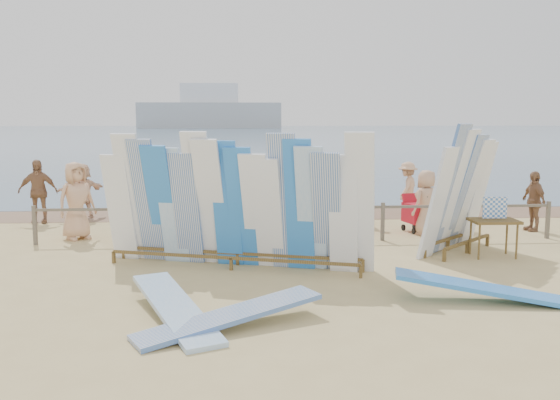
{
  "coord_description": "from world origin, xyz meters",
  "views": [
    {
      "loc": [
        -1.24,
        -10.54,
        2.83
      ],
      "look_at": [
        -0.44,
        2.62,
        1.03
      ],
      "focal_mm": 38.0,
      "sensor_mm": 36.0,
      "label": 1
    }
  ],
  "objects": [
    {
      "name": "side_surfboard_rack",
      "position": [
        3.33,
        1.69,
        1.23
      ],
      "size": [
        2.16,
        2.09,
        2.75
      ],
      "rotation": [
        0.0,
        0.0,
        0.76
      ],
      "color": "brown",
      "rests_on": "ground"
    },
    {
      "name": "beachgoer_8",
      "position": [
        4.17,
        4.24,
        0.76
      ],
      "size": [
        0.56,
        0.81,
        1.53
      ],
      "primitive_type": "imported",
      "rotation": [
        0.0,
        0.0,
        4.41
      ],
      "color": "beige",
      "rests_on": "ground"
    },
    {
      "name": "beachgoer_10",
      "position": [
        6.12,
        3.98,
        0.77
      ],
      "size": [
        0.49,
        0.94,
        1.53
      ],
      "primitive_type": "imported",
      "rotation": [
        0.0,
        0.0,
        4.83
      ],
      "color": "#8C6042",
      "rests_on": "ground"
    },
    {
      "name": "stroller",
      "position": [
        3.05,
        3.98,
        0.38
      ],
      "size": [
        0.63,
        0.79,
        0.96
      ],
      "rotation": [
        0.0,
        0.0,
        0.24
      ],
      "color": "red",
      "rests_on": "ground"
    },
    {
      "name": "beachgoer_extra_1",
      "position": [
        -6.89,
        5.91,
        0.88
      ],
      "size": [
        1.07,
        0.56,
        1.75
      ],
      "primitive_type": "imported",
      "rotation": [
        0.0,
        0.0,
        0.12
      ],
      "color": "#8C6042",
      "rests_on": "ground"
    },
    {
      "name": "ocean",
      "position": [
        0.0,
        128.0,
        0.0
      ],
      "size": [
        320.0,
        240.0,
        0.02
      ],
      "primitive_type": "cube",
      "color": "#47637F",
      "rests_on": "ground"
    },
    {
      "name": "flat_board_d",
      "position": [
        2.47,
        -1.77,
        0.0
      ],
      "size": [
        2.74,
        1.14,
        0.43
      ],
      "primitive_type": "cube",
      "rotation": [
        0.14,
        0.0,
        1.35
      ],
      "color": "blue",
      "rests_on": "ground"
    },
    {
      "name": "distant_ship",
      "position": [
        -12.0,
        180.0,
        5.31
      ],
      "size": [
        45.0,
        8.0,
        14.0
      ],
      "color": "#999EA3",
      "rests_on": "ocean"
    },
    {
      "name": "beachgoer_4",
      "position": [
        -1.26,
        3.97,
        0.84
      ],
      "size": [
        0.99,
        0.45,
        1.68
      ],
      "primitive_type": "imported",
      "rotation": [
        0.0,
        0.0,
        0.02
      ],
      "color": "#8C6042",
      "rests_on": "ground"
    },
    {
      "name": "wet_sand_strip",
      "position": [
        0.0,
        7.2,
        0.0
      ],
      "size": [
        40.0,
        2.6,
        0.01
      ],
      "primitive_type": "cube",
      "color": "#805F48",
      "rests_on": "ground"
    },
    {
      "name": "beachgoer_6",
      "position": [
        3.21,
        3.6,
        0.8
      ],
      "size": [
        0.86,
        0.75,
        1.61
      ],
      "primitive_type": "imported",
      "rotation": [
        0.0,
        0.0,
        3.73
      ],
      "color": "tan",
      "rests_on": "ground"
    },
    {
      "name": "beachgoer_5",
      "position": [
        -0.16,
        6.3,
        0.76
      ],
      "size": [
        1.24,
        1.39,
        1.53
      ],
      "primitive_type": "imported",
      "rotation": [
        0.0,
        0.0,
        0.9
      ],
      "color": "beige",
      "rests_on": "ground"
    },
    {
      "name": "beachgoer_7",
      "position": [
        1.9,
        4.96,
        0.79
      ],
      "size": [
        0.59,
        0.65,
        1.58
      ],
      "primitive_type": "imported",
      "rotation": [
        0.0,
        0.0,
        5.31
      ],
      "color": "#8C6042",
      "rests_on": "ground"
    },
    {
      "name": "beachgoer_9",
      "position": [
        3.63,
        6.78,
        0.79
      ],
      "size": [
        0.89,
        1.09,
        1.58
      ],
      "primitive_type": "imported",
      "rotation": [
        0.0,
        0.0,
        4.16
      ],
      "color": "tan",
      "rests_on": "ground"
    },
    {
      "name": "beachgoer_3",
      "position": [
        0.29,
        6.11,
        0.79
      ],
      "size": [
        0.62,
        1.08,
        1.58
      ],
      "primitive_type": "imported",
      "rotation": [
        0.0,
        0.0,
        1.36
      ],
      "color": "tan",
      "rests_on": "ground"
    },
    {
      "name": "fence",
      "position": [
        0.0,
        3.0,
        0.63
      ],
      "size": [
        12.08,
        0.08,
        0.9
      ],
      "color": "#675D4E",
      "rests_on": "ground"
    },
    {
      "name": "beachgoer_11",
      "position": [
        -5.86,
        6.64,
        0.79
      ],
      "size": [
        1.34,
        1.41,
        1.58
      ],
      "primitive_type": "imported",
      "rotation": [
        0.0,
        0.0,
        3.98
      ],
      "color": "beige",
      "rests_on": "ground"
    },
    {
      "name": "beach_chair_left",
      "position": [
        -0.49,
        4.13,
        0.25
      ],
      "size": [
        0.74,
        0.75,
        0.84
      ],
      "rotation": [
        0.0,
        0.0,
        -0.54
      ],
      "color": "red",
      "rests_on": "ground"
    },
    {
      "name": "beach_chair_right",
      "position": [
        1.2,
        3.81,
        0.27
      ],
      "size": [
        0.81,
        0.82,
        0.93
      ],
      "rotation": [
        0.0,
        0.0,
        0.49
      ],
      "color": "red",
      "rests_on": "ground"
    },
    {
      "name": "main_surfboard_rack",
      "position": [
        -1.44,
        0.62,
        1.18
      ],
      "size": [
        5.24,
        2.12,
        2.63
      ],
      "rotation": [
        0.0,
        0.0,
        -0.29
      ],
      "color": "brown",
      "rests_on": "ground"
    },
    {
      "name": "flat_board_a",
      "position": [
        -2.24,
        -2.3,
        0.0
      ],
      "size": [
        1.59,
        2.69,
        0.35
      ],
      "primitive_type": "cube",
      "rotation": [
        0.1,
        0.0,
        0.41
      ],
      "color": "#88B2DB",
      "rests_on": "ground"
    },
    {
      "name": "flat_board_e",
      "position": [
        -1.46,
        -2.71,
        0.0
      ],
      "size": [
        2.64,
        1.75,
        0.34
      ],
      "primitive_type": "cube",
      "rotation": [
        0.1,
        0.0,
        -1.09
      ],
      "color": "silver",
      "rests_on": "ground"
    },
    {
      "name": "vendor_table",
      "position": [
        3.9,
        1.21,
        0.42
      ],
      "size": [
        0.95,
        0.68,
        1.25
      ],
      "rotation": [
        0.0,
        0.0,
        -0.02
      ],
      "color": "brown",
      "rests_on": "ground"
    },
    {
      "name": "ground",
      "position": [
        0.0,
        0.0,
        0.0
      ],
      "size": [
        160.0,
        160.0,
        0.0
      ],
      "primitive_type": "plane",
      "color": "tan",
      "rests_on": "ground"
    },
    {
      "name": "beachgoer_0",
      "position": [
        -5.21,
        3.6,
        0.92
      ],
      "size": [
        0.96,
        0.92,
        1.85
      ],
      "primitive_type": "imported",
      "rotation": [
        0.0,
        0.0,
        0.72
      ],
      "color": "tan",
      "rests_on": "ground"
    }
  ]
}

